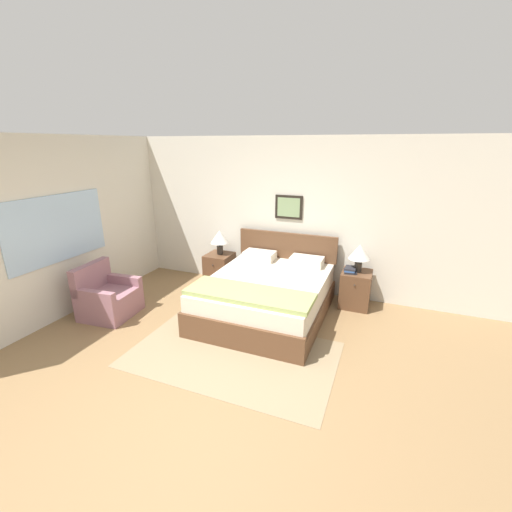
{
  "coord_description": "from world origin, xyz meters",
  "views": [
    {
      "loc": [
        1.68,
        -2.47,
        2.48
      ],
      "look_at": [
        0.03,
        1.66,
        1.01
      ],
      "focal_mm": 24.0,
      "sensor_mm": 36.0,
      "label": 1
    }
  ],
  "objects_px": {
    "table_lamp_near_window": "(220,238)",
    "table_lamp_by_door": "(359,253)",
    "armchair": "(107,298)",
    "nightstand_near_window": "(220,269)",
    "bed": "(267,295)",
    "nightstand_by_door": "(355,289)"
  },
  "relations": [
    {
      "from": "armchair",
      "to": "table_lamp_near_window",
      "type": "height_order",
      "value": "table_lamp_near_window"
    },
    {
      "from": "bed",
      "to": "table_lamp_near_window",
      "type": "bearing_deg",
      "value": 145.68
    },
    {
      "from": "nightstand_near_window",
      "to": "nightstand_by_door",
      "type": "xyz_separation_m",
      "value": [
        2.41,
        0.0,
        0.0
      ]
    },
    {
      "from": "nightstand_near_window",
      "to": "nightstand_by_door",
      "type": "relative_size",
      "value": 1.0
    },
    {
      "from": "nightstand_near_window",
      "to": "table_lamp_by_door",
      "type": "bearing_deg",
      "value": 0.5
    },
    {
      "from": "table_lamp_near_window",
      "to": "bed",
      "type": "bearing_deg",
      "value": -34.32
    },
    {
      "from": "nightstand_near_window",
      "to": "bed",
      "type": "bearing_deg",
      "value": -33.41
    },
    {
      "from": "table_lamp_near_window",
      "to": "table_lamp_by_door",
      "type": "distance_m",
      "value": 2.41
    },
    {
      "from": "armchair",
      "to": "table_lamp_near_window",
      "type": "xyz_separation_m",
      "value": [
        1.02,
        1.71,
        0.61
      ]
    },
    {
      "from": "armchair",
      "to": "table_lamp_by_door",
      "type": "height_order",
      "value": "table_lamp_by_door"
    },
    {
      "from": "nightstand_by_door",
      "to": "table_lamp_by_door",
      "type": "distance_m",
      "value": 0.59
    },
    {
      "from": "bed",
      "to": "nightstand_by_door",
      "type": "distance_m",
      "value": 1.45
    },
    {
      "from": "nightstand_near_window",
      "to": "table_lamp_near_window",
      "type": "height_order",
      "value": "table_lamp_near_window"
    },
    {
      "from": "table_lamp_by_door",
      "to": "table_lamp_near_window",
      "type": "bearing_deg",
      "value": 180.0
    },
    {
      "from": "nightstand_near_window",
      "to": "table_lamp_by_door",
      "type": "height_order",
      "value": "table_lamp_by_door"
    },
    {
      "from": "nightstand_by_door",
      "to": "armchair",
      "type": "bearing_deg",
      "value": -153.68
    },
    {
      "from": "bed",
      "to": "nightstand_by_door",
      "type": "bearing_deg",
      "value": 33.41
    },
    {
      "from": "armchair",
      "to": "nightstand_near_window",
      "type": "xyz_separation_m",
      "value": [
        1.01,
        1.69,
        0.02
      ]
    },
    {
      "from": "armchair",
      "to": "table_lamp_by_door",
      "type": "xyz_separation_m",
      "value": [
        3.42,
        1.71,
        0.61
      ]
    },
    {
      "from": "armchair",
      "to": "table_lamp_near_window",
      "type": "distance_m",
      "value": 2.08
    },
    {
      "from": "bed",
      "to": "table_lamp_near_window",
      "type": "relative_size",
      "value": 4.79
    },
    {
      "from": "bed",
      "to": "nightstand_near_window",
      "type": "distance_m",
      "value": 1.45
    }
  ]
}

